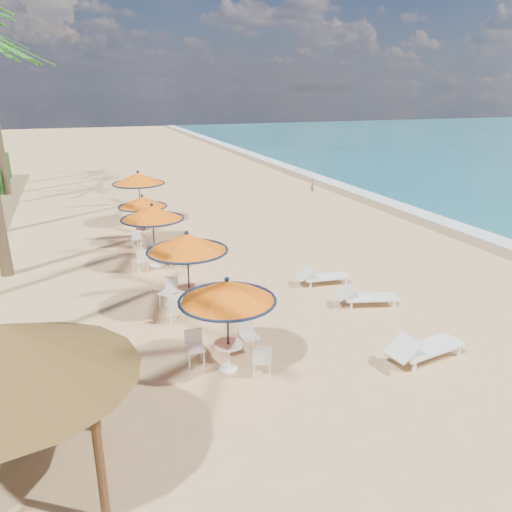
{
  "coord_description": "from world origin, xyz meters",
  "views": [
    {
      "loc": [
        -7.65,
        -10.21,
        6.26
      ],
      "look_at": [
        -2.49,
        3.88,
        1.2
      ],
      "focal_mm": 35.0,
      "sensor_mm": 36.0,
      "label": 1
    }
  ],
  "objects": [
    {
      "name": "lounger_near",
      "position": [
        -0.23,
        -1.61,
        0.35
      ],
      "size": [
        2.19,
        0.97,
        0.76
      ],
      "rotation": [
        0.0,
        0.0,
        0.15
      ],
      "color": "white",
      "rests_on": "ground"
    },
    {
      "name": "station_3",
      "position": [
        -5.14,
        10.43,
        1.62
      ],
      "size": [
        2.03,
        2.04,
        2.12
      ],
      "color": "black",
      "rests_on": "ground"
    },
    {
      "name": "person",
      "position": [
        6.56,
        18.14,
        0.45
      ],
      "size": [
        0.28,
        0.36,
        0.9
      ],
      "primitive_type": "imported",
      "rotation": [
        0.0,
        0.0,
        1.37
      ],
      "color": "#856044",
      "rests_on": "ground"
    },
    {
      "name": "station_1",
      "position": [
        -4.86,
        3.12,
        1.8
      ],
      "size": [
        2.36,
        2.36,
        2.46
      ],
      "color": "black",
      "rests_on": "ground"
    },
    {
      "name": "lounger_far",
      "position": [
        -0.26,
        3.67,
        0.3
      ],
      "size": [
        1.82,
        0.74,
        0.64
      ],
      "rotation": [
        0.0,
        0.0,
        -0.11
      ],
      "color": "white",
      "rests_on": "ground"
    },
    {
      "name": "station_2",
      "position": [
        -5.16,
        7.41,
        1.74
      ],
      "size": [
        2.28,
        2.32,
        2.38
      ],
      "color": "black",
      "rests_on": "ground"
    },
    {
      "name": "foam_strip",
      "position": [
        9.3,
        10.0,
        0.0
      ],
      "size": [
        1.2,
        140.0,
        0.04
      ],
      "primitive_type": "cube",
      "color": "white",
      "rests_on": "ground"
    },
    {
      "name": "wetsand_band",
      "position": [
        8.4,
        10.0,
        0.0
      ],
      "size": [
        1.4,
        140.0,
        0.02
      ],
      "primitive_type": "cube",
      "color": "olive",
      "rests_on": "ground"
    },
    {
      "name": "station_4",
      "position": [
        -4.76,
        13.89,
        1.97
      ],
      "size": [
        2.48,
        2.48,
        2.59
      ],
      "color": "black",
      "rests_on": "ground"
    },
    {
      "name": "palapa",
      "position": [
        -8.89,
        -2.74,
        2.51
      ],
      "size": [
        3.92,
        3.92,
        2.99
      ],
      "color": "brown",
      "rests_on": "ground"
    },
    {
      "name": "ground",
      "position": [
        0.0,
        0.0,
        0.0
      ],
      "size": [
        160.0,
        160.0,
        0.0
      ],
      "primitive_type": "plane",
      "color": "tan",
      "rests_on": "ground"
    },
    {
      "name": "station_0",
      "position": [
        -4.7,
        -0.35,
        1.7
      ],
      "size": [
        2.23,
        2.23,
        2.32
      ],
      "color": "black",
      "rests_on": "ground"
    },
    {
      "name": "lounger_mid",
      "position": [
        0.19,
        1.67,
        0.31
      ],
      "size": [
        1.94,
        1.06,
        0.66
      ],
      "rotation": [
        0.0,
        0.0,
        -0.28
      ],
      "color": "white",
      "rests_on": "ground"
    }
  ]
}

